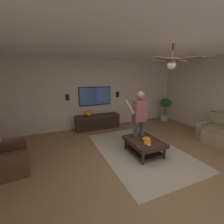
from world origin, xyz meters
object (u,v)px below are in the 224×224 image
(book, at_px, (147,142))
(wall_speaker_left, at_px, (118,94))
(coffee_table, at_px, (144,144))
(wall_speaker_right, at_px, (67,97))
(media_console, at_px, (98,122))
(remote_white, at_px, (148,144))
(tv, at_px, (95,96))
(potted_plant_tall, at_px, (166,106))
(armchair, at_px, (4,161))
(vase_round, at_px, (88,113))
(person_standing, at_px, (139,117))
(bowl, at_px, (146,139))
(remote_black, at_px, (143,139))
(ceiling_fan, at_px, (172,61))

(book, relative_size, wall_speaker_left, 1.00)
(coffee_table, relative_size, wall_speaker_right, 4.55)
(media_console, xyz_separation_m, remote_white, (-2.64, -0.41, 0.14))
(tv, height_order, wall_speaker_right, tv)
(coffee_table, distance_m, remote_white, 0.31)
(potted_plant_tall, bearing_deg, media_console, 86.19)
(potted_plant_tall, bearing_deg, armchair, 105.81)
(tv, xyz_separation_m, vase_round, (-0.27, 0.37, -0.60))
(coffee_table, bearing_deg, tv, 10.93)
(person_standing, distance_m, remote_white, 0.81)
(bowl, bearing_deg, person_standing, -3.25)
(remote_white, height_order, book, book)
(media_console, xyz_separation_m, tv, (0.24, -0.00, 0.98))
(coffee_table, relative_size, remote_black, 6.67)
(coffee_table, xyz_separation_m, remote_white, (-0.27, 0.09, 0.12))
(armchair, height_order, wall_speaker_right, wall_speaker_right)
(remote_black, distance_m, wall_speaker_left, 2.78)
(media_console, bearing_deg, potted_plant_tall, 86.19)
(book, relative_size, vase_round, 1.00)
(book, xyz_separation_m, ceiling_fan, (-0.56, -0.01, 1.89))
(person_standing, height_order, remote_white, person_standing)
(wall_speaker_left, distance_m, wall_speaker_right, 2.02)
(armchair, distance_m, vase_round, 3.00)
(remote_black, bearing_deg, vase_round, 164.00)
(person_standing, xyz_separation_m, vase_round, (2.01, 0.92, -0.27))
(coffee_table, relative_size, tv, 0.79)
(armchair, relative_size, bowl, 4.07)
(remote_black, bearing_deg, coffee_table, -15.65)
(book, bearing_deg, wall_speaker_left, 21.21)
(armchair, height_order, book, armchair)
(bowl, distance_m, remote_black, 0.10)
(remote_black, bearing_deg, remote_white, -51.70)
(potted_plant_tall, xyz_separation_m, vase_round, (0.18, 3.56, -0.02))
(armchair, bearing_deg, media_console, 28.69)
(tv, relative_size, ceiling_fan, 1.07)
(bowl, xyz_separation_m, book, (-0.12, 0.06, -0.03))
(bowl, bearing_deg, book, 154.65)
(tv, bearing_deg, ceiling_fan, 8.15)
(wall_speaker_left, bearing_deg, coffee_table, 169.85)
(coffee_table, height_order, potted_plant_tall, potted_plant_tall)
(potted_plant_tall, distance_m, book, 3.60)
(bowl, distance_m, wall_speaker_right, 3.22)
(potted_plant_tall, bearing_deg, tv, 81.91)
(vase_round, xyz_separation_m, wall_speaker_left, (0.28, -1.35, 0.62))
(person_standing, distance_m, remote_black, 0.61)
(vase_round, bearing_deg, armchair, 128.54)
(remote_white, relative_size, vase_round, 0.68)
(armchair, height_order, potted_plant_tall, potted_plant_tall)
(armchair, xyz_separation_m, vase_round, (1.85, -2.33, 0.38))
(potted_plant_tall, height_order, ceiling_fan, ceiling_fan)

